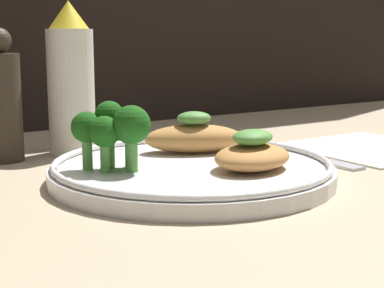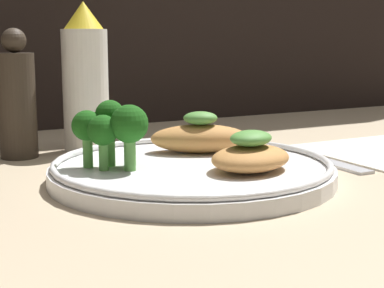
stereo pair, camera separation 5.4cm
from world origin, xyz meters
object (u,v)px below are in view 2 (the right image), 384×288
Objects in this scene: broccoli_bunch at (114,127)px; pepper_grinder at (17,100)px; plate at (192,170)px; sauce_bottle at (85,81)px.

broccoli_bunch is 16.99cm from pepper_grinder.
plate is at bearing -57.44° from pepper_grinder.
pepper_grinder is (-5.01, 16.20, 1.15)cm from broccoli_bunch.
pepper_grinder is (-11.73, 18.37, 5.33)cm from plate.
pepper_grinder is at bearing 107.19° from broccoli_bunch.
sauce_bottle is 7.97cm from pepper_grinder.
sauce_bottle reaches higher than plate.
broccoli_bunch is (-6.72, 2.17, 4.18)cm from plate.
sauce_bottle reaches higher than pepper_grinder.
broccoli_bunch is at bearing -72.81° from pepper_grinder.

